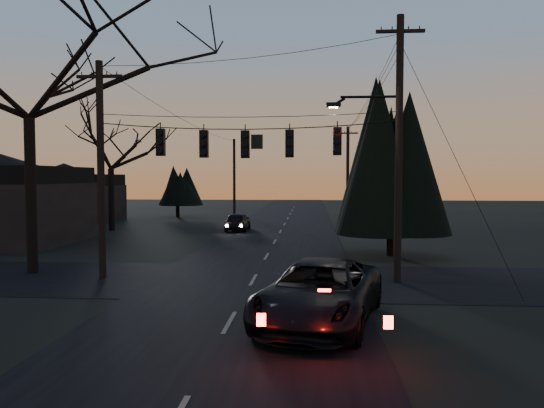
# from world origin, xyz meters

# --- Properties ---
(ground_plane) EXTENTS (160.00, 160.00, 0.00)m
(ground_plane) POSITION_xyz_m (0.00, 0.00, 0.00)
(ground_plane) COLOR black
(main_road) EXTENTS (8.00, 120.00, 0.02)m
(main_road) POSITION_xyz_m (0.00, 20.00, 0.01)
(main_road) COLOR black
(main_road) RESTS_ON ground
(cross_road) EXTENTS (60.00, 7.00, 0.02)m
(cross_road) POSITION_xyz_m (0.00, 10.00, 0.01)
(cross_road) COLOR black
(cross_road) RESTS_ON ground
(utility_pole_right) EXTENTS (5.00, 0.30, 10.00)m
(utility_pole_right) POSITION_xyz_m (5.50, 10.00, 0.00)
(utility_pole_right) COLOR black
(utility_pole_right) RESTS_ON ground
(utility_pole_left) EXTENTS (1.80, 0.30, 8.50)m
(utility_pole_left) POSITION_xyz_m (-6.00, 10.00, 0.00)
(utility_pole_left) COLOR black
(utility_pole_left) RESTS_ON ground
(utility_pole_far_r) EXTENTS (1.80, 0.30, 8.50)m
(utility_pole_far_r) POSITION_xyz_m (5.50, 38.00, 0.00)
(utility_pole_far_r) COLOR black
(utility_pole_far_r) RESTS_ON ground
(utility_pole_far_l) EXTENTS (0.30, 0.30, 8.00)m
(utility_pole_far_l) POSITION_xyz_m (-6.00, 46.00, 0.00)
(utility_pole_far_l) COLOR black
(utility_pole_far_l) RESTS_ON ground
(span_signal_assembly) EXTENTS (11.50, 0.44, 1.52)m
(span_signal_assembly) POSITION_xyz_m (-0.24, 10.00, 5.30)
(span_signal_assembly) COLOR black
(span_signal_assembly) RESTS_ON ground
(bare_tree_left) EXTENTS (10.81, 10.81, 12.85)m
(bare_tree_left) POSITION_xyz_m (-9.33, 10.83, 8.99)
(bare_tree_left) COLOR black
(bare_tree_left) RESTS_ON ground
(evergreen_right) EXTENTS (4.40, 4.40, 8.41)m
(evergreen_right) POSITION_xyz_m (6.24, 16.92, 4.80)
(evergreen_right) COLOR black
(evergreen_right) RESTS_ON ground
(bare_tree_dist) EXTENTS (7.14, 7.14, 9.19)m
(bare_tree_dist) POSITION_xyz_m (-12.55, 27.98, 6.42)
(bare_tree_dist) COLOR black
(bare_tree_dist) RESTS_ON ground
(evergreen_dist) EXTENTS (3.82, 3.82, 5.68)m
(evergreen_dist) POSITION_xyz_m (-10.92, 41.06, 3.43)
(evergreen_dist) COLOR black
(evergreen_dist) RESTS_ON ground
(house_left_far) EXTENTS (9.00, 7.00, 5.20)m
(house_left_far) POSITION_xyz_m (-20.00, 36.00, 2.60)
(house_left_far) COLOR black
(house_left_far) RESTS_ON ground
(suv_near) EXTENTS (4.12, 6.55, 1.69)m
(suv_near) POSITION_xyz_m (2.48, 4.10, 0.84)
(suv_near) COLOR black
(suv_near) RESTS_ON ground
(sedan_oncoming_a) EXTENTS (1.61, 4.00, 1.36)m
(sedan_oncoming_a) POSITION_xyz_m (-3.20, 28.54, 0.68)
(sedan_oncoming_a) COLOR black
(sedan_oncoming_a) RESTS_ON ground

